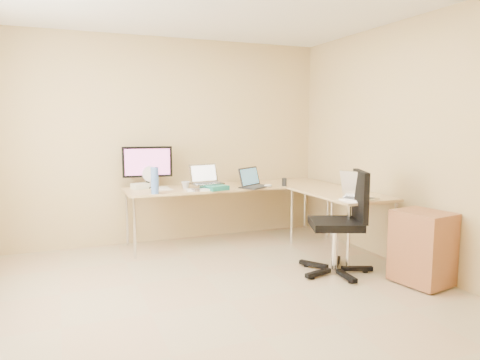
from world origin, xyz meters
name	(u,v)px	position (x,y,z in m)	size (l,w,h in m)	color
floor	(229,301)	(0.00, 0.00, 0.00)	(4.50, 4.50, 0.00)	tan
wall_back	(167,141)	(0.00, 2.25, 1.30)	(4.50, 4.50, 0.00)	tan
wall_front	(446,186)	(0.00, -2.25, 1.30)	(4.50, 4.50, 0.00)	tan
wall_right	(425,146)	(2.10, 0.00, 1.30)	(4.50, 4.50, 0.00)	tan
desk_main	(231,214)	(0.72, 1.85, 0.36)	(2.65, 0.70, 0.73)	tan
desk_return	(339,223)	(1.70, 0.85, 0.36)	(0.70, 1.30, 0.73)	tan
monitor	(148,167)	(-0.30, 2.05, 0.99)	(0.60, 0.19, 0.52)	black
book_stack	(214,187)	(0.43, 1.63, 0.76)	(0.24, 0.32, 0.05)	#186353
laptop_center	(207,174)	(0.37, 1.73, 0.90)	(0.37, 0.28, 0.24)	#B5B5B5
laptop_black	(255,177)	(0.96, 1.59, 0.85)	(0.40, 0.29, 0.25)	black
keyboard	(207,189)	(0.32, 1.58, 0.74)	(0.49, 0.14, 0.02)	white
mouse	(268,186)	(1.11, 1.55, 0.75)	(0.10, 0.07, 0.04)	white
mug	(186,185)	(0.11, 1.78, 0.78)	(0.10, 0.10, 0.10)	silver
cd_stack	(196,190)	(0.17, 1.55, 0.74)	(0.11, 0.11, 0.03)	silver
water_bottle	(155,180)	(-0.31, 1.55, 0.88)	(0.09, 0.09, 0.30)	#4A6EB2
papers	(161,189)	(-0.17, 1.91, 0.73)	(0.23, 0.33, 0.01)	silver
white_box	(140,186)	(-0.40, 2.00, 0.76)	(0.19, 0.14, 0.07)	beige
desk_fan	(150,178)	(-0.27, 2.05, 0.86)	(0.20, 0.20, 0.25)	white
black_cup	(284,182)	(1.34, 1.55, 0.78)	(0.06, 0.06, 0.10)	black
laptop_return	(360,188)	(1.61, 0.37, 0.85)	(0.29, 0.37, 0.25)	silver
office_chair	(335,225)	(1.27, 0.29, 0.50)	(0.64, 0.64, 1.07)	black
cabinet	(422,247)	(1.85, -0.29, 0.36)	(0.40, 0.49, 0.68)	#A87724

